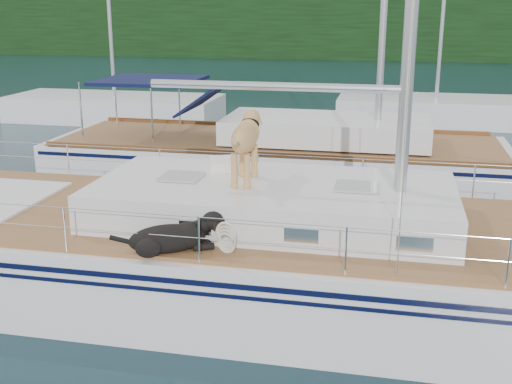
# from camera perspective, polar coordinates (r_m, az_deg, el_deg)

# --- Properties ---
(ground) EXTENTS (120.00, 120.00, 0.00)m
(ground) POSITION_cam_1_polar(r_m,az_deg,el_deg) (10.13, -3.04, -8.87)
(ground) COLOR black
(ground) RESTS_ON ground
(tree_line) EXTENTS (90.00, 3.00, 6.00)m
(tree_line) POSITION_cam_1_polar(r_m,az_deg,el_deg) (53.90, 9.86, 14.75)
(tree_line) COLOR black
(tree_line) RESTS_ON ground
(shore_bank) EXTENTS (92.00, 1.00, 1.20)m
(shore_bank) POSITION_cam_1_polar(r_m,az_deg,el_deg) (55.21, 9.79, 12.29)
(shore_bank) COLOR #595147
(shore_bank) RESTS_ON ground
(main_sailboat) EXTENTS (12.00, 3.94, 14.01)m
(main_sailboat) POSITION_cam_1_polar(r_m,az_deg,el_deg) (9.83, -2.59, -5.34)
(main_sailboat) COLOR silver
(main_sailboat) RESTS_ON ground
(neighbor_sailboat) EXTENTS (11.00, 3.50, 13.30)m
(neighbor_sailboat) POSITION_cam_1_polar(r_m,az_deg,el_deg) (15.75, 2.23, 2.82)
(neighbor_sailboat) COLOR silver
(neighbor_sailboat) RESTS_ON ground
(bg_boat_west) EXTENTS (8.00, 3.00, 11.65)m
(bg_boat_west) POSITION_cam_1_polar(r_m,az_deg,el_deg) (25.40, -12.40, 7.23)
(bg_boat_west) COLOR silver
(bg_boat_west) RESTS_ON ground
(bg_boat_center) EXTENTS (7.20, 3.00, 11.65)m
(bg_boat_center) POSITION_cam_1_polar(r_m,az_deg,el_deg) (25.18, 15.65, 6.94)
(bg_boat_center) COLOR silver
(bg_boat_center) RESTS_ON ground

